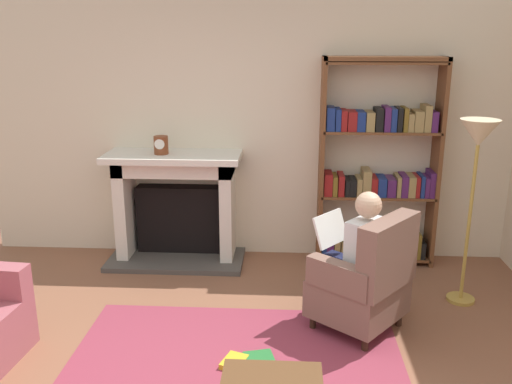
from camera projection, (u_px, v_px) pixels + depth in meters
The scene contains 9 objects.
back_wall at pixel (254, 127), 5.59m from camera, with size 5.60×0.10×2.70m, color beige.
area_rug at pixel (234, 372), 3.80m from camera, with size 2.40×1.80×0.01m, color #903446.
fireplace at pixel (176, 203), 5.60m from camera, with size 1.38×0.64×1.13m.
mantel_clock at pixel (161, 145), 5.34m from camera, with size 0.14×0.14×0.18m.
bookshelf at pixel (378, 170), 5.42m from camera, with size 1.16×0.32×2.07m.
armchair_reading at pixel (366, 281), 4.24m from camera, with size 0.88×0.89×0.97m.
seated_reader at pixel (354, 254), 4.26m from camera, with size 0.59×0.57×1.14m.
scattered_books at pixel (251, 363), 3.87m from camera, with size 0.43×0.32×0.04m.
floor_lamp at pixel (477, 150), 4.46m from camera, with size 0.32×0.32×1.61m.
Camera 1 is at (0.35, -2.99, 2.26)m, focal length 38.39 mm.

